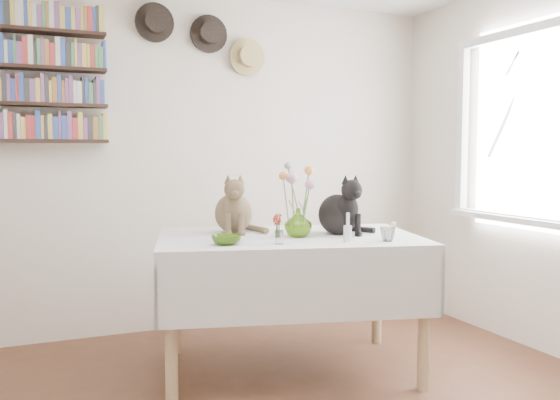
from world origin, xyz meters
name	(u,v)px	position (x,y,z in m)	size (l,w,h in m)	color
room	(329,170)	(0.00, 0.00, 1.25)	(4.08, 4.58, 2.58)	brown
window	(539,141)	(1.97, 0.80, 1.40)	(0.12, 1.52, 1.32)	white
dining_table	(289,269)	(0.32, 1.11, 0.62)	(1.74, 1.34, 0.83)	white
tabby_cat	(233,203)	(0.06, 1.38, 1.01)	(0.25, 0.32, 0.37)	brown
black_cat	(338,204)	(0.62, 1.07, 1.01)	(0.25, 0.32, 0.37)	black
flower_vase	(298,223)	(0.34, 1.04, 0.91)	(0.16, 0.16, 0.17)	#87B732
green_bowl	(226,240)	(-0.14, 0.93, 0.85)	(0.16, 0.16, 0.05)	#87B732
drinking_glass	(388,234)	(0.73, 0.69, 0.87)	(0.09, 0.09, 0.08)	white
candlestick	(348,232)	(0.52, 0.76, 0.88)	(0.05, 0.05, 0.16)	white
berry_jar	(279,229)	(0.14, 0.83, 0.91)	(0.05, 0.05, 0.19)	white
porcelain_figurine	(394,230)	(0.87, 0.83, 0.86)	(0.05, 0.05, 0.09)	white
flower_bouquet	(297,179)	(0.34, 1.05, 1.17)	(0.17, 0.12, 0.39)	#4C7233
bookshelf_unit	(27,73)	(-1.10, 2.16, 1.84)	(1.00, 0.16, 0.91)	black
wall_hats	(205,38)	(0.12, 2.19, 2.17)	(0.98, 0.09, 0.48)	black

